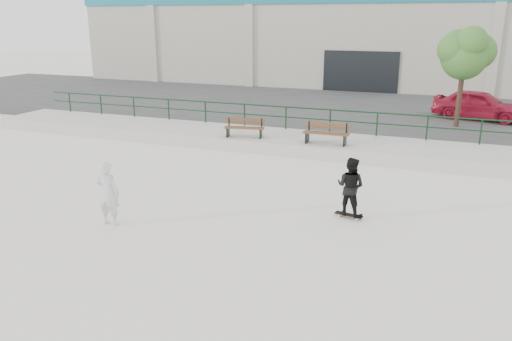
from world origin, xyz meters
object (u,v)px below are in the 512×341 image
at_px(bench_left, 245,128).
at_px(standing_skater, 350,186).
at_px(red_car, 479,105).
at_px(skateboard, 349,215).
at_px(tree, 466,52).
at_px(bench_right, 326,133).
at_px(seated_skater, 108,193).

xyz_separation_m(bench_left, standing_skater, (5.58, -6.05, 0.02)).
height_order(red_car, skateboard, red_car).
bearing_deg(red_car, tree, 170.06).
bearing_deg(standing_skater, red_car, -90.91).
bearing_deg(bench_left, skateboard, -59.29).
height_order(bench_right, standing_skater, standing_skater).
distance_m(bench_left, seated_skater, 8.80).
relative_size(bench_right, tree, 0.41).
distance_m(bench_right, skateboard, 6.51).
distance_m(red_car, skateboard, 14.22).
relative_size(bench_left, standing_skater, 1.07).
distance_m(bench_right, red_car, 9.54).
bearing_deg(red_car, bench_right, 155.80).
bearing_deg(red_car, skateboard, 178.11).
xyz_separation_m(bench_left, seated_skater, (-0.25, -8.80, -0.01)).
bearing_deg(bench_right, red_car, 51.53).
distance_m(red_car, seated_skater, 18.99).
height_order(bench_left, seated_skater, seated_skater).
relative_size(bench_right, standing_skater, 1.12).
height_order(bench_left, tree, tree).
xyz_separation_m(skateboard, standing_skater, (0.00, 0.00, 0.83)).
height_order(tree, seated_skater, tree).
distance_m(bench_left, red_car, 12.00).
xyz_separation_m(tree, seated_skater, (-8.57, -14.27, -2.97)).
bearing_deg(skateboard, bench_right, 119.64).
bearing_deg(standing_skater, skateboard, 32.48).
relative_size(bench_right, seated_skater, 1.04).
relative_size(standing_skater, seated_skater, 0.93).
xyz_separation_m(bench_right, standing_skater, (2.11, -6.10, -0.01)).
xyz_separation_m(skateboard, seated_skater, (-5.83, -2.75, 0.80)).
bearing_deg(bench_right, bench_left, 179.78).
bearing_deg(skateboard, standing_skater, 28.97).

